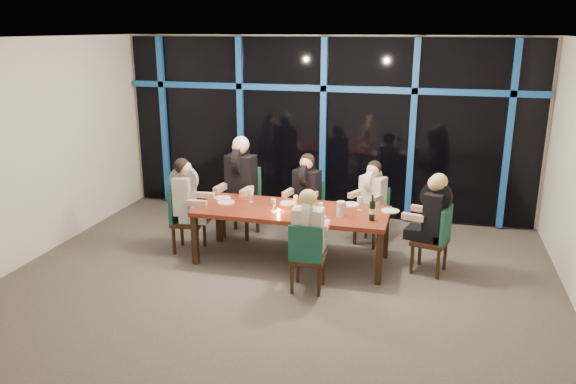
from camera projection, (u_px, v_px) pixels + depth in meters
name	position (u px, v px, depth m)	size (l,w,h in m)	color
room	(275.00, 125.00, 6.49)	(7.04, 7.00, 3.02)	#59544F
window_wall	(324.00, 125.00, 9.34)	(6.86, 0.43, 2.94)	black
dining_table	(292.00, 214.00, 7.61)	(2.60, 1.00, 0.75)	maroon
chair_far_left	(243.00, 197.00, 8.69)	(0.54, 0.54, 1.06)	black
chair_far_mid	(308.00, 207.00, 8.45)	(0.51, 0.51, 0.92)	black
chair_far_right	(373.00, 212.00, 8.32)	(0.53, 0.53, 0.86)	black
chair_end_left	(183.00, 216.00, 8.02)	(0.48, 0.48, 0.93)	black
chair_end_right	(437.00, 236.00, 7.26)	(0.52, 0.52, 0.92)	black
chair_near_mid	(307.00, 254.00, 6.74)	(0.42, 0.42, 0.89)	black
diner_far_left	(240.00, 172.00, 8.49)	(0.56, 0.69, 1.03)	black
diner_far_mid	(306.00, 185.00, 8.28)	(0.51, 0.61, 0.89)	black
diner_far_right	(372.00, 191.00, 8.17)	(0.54, 0.59, 0.84)	silver
diner_end_left	(187.00, 191.00, 7.91)	(0.60, 0.49, 0.91)	black
diner_end_right	(433.00, 208.00, 7.20)	(0.62, 0.53, 0.90)	black
diner_near_mid	(308.00, 225.00, 6.71)	(0.45, 0.56, 0.86)	silver
plate_far_left	(223.00, 198.00, 8.06)	(0.24, 0.24, 0.01)	white
plate_far_mid	(288.00, 203.00, 7.83)	(0.24, 0.24, 0.01)	white
plate_far_right	(351.00, 204.00, 7.77)	(0.24, 0.24, 0.01)	white
plate_end_left	(226.00, 202.00, 7.86)	(0.24, 0.24, 0.01)	white
plate_end_right	(389.00, 211.00, 7.50)	(0.24, 0.24, 0.01)	white
plate_near_mid	(317.00, 217.00, 7.26)	(0.24, 0.24, 0.01)	white
wine_bottle	(372.00, 211.00, 7.12)	(0.08, 0.08, 0.34)	black
water_pitcher	(341.00, 209.00, 7.27)	(0.12, 0.11, 0.20)	silver
tea_light	(278.00, 210.00, 7.50)	(0.05, 0.05, 0.03)	#F6A64A
wine_glass_a	(273.00, 202.00, 7.45)	(0.07, 0.07, 0.18)	silver
wine_glass_b	(296.00, 199.00, 7.65)	(0.06, 0.06, 0.16)	silver
wine_glass_c	(321.00, 206.00, 7.34)	(0.06, 0.06, 0.16)	silver
wine_glass_d	(251.00, 193.00, 7.87)	(0.07, 0.07, 0.18)	silver
wine_glass_e	(360.00, 200.00, 7.52)	(0.07, 0.07, 0.18)	silver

